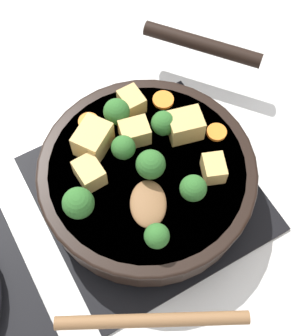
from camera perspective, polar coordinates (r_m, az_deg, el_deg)
The scene contains 20 objects.
ground_plane at distance 0.72m, azimuth -0.00°, elevation -3.09°, with size 2.40×2.40×0.00m, color silver.
front_burner_grate at distance 0.71m, azimuth -0.00°, elevation -2.69°, with size 0.31×0.31×0.03m.
skillet_pan at distance 0.66m, azimuth 0.09°, elevation -0.81°, with size 0.39×0.42×0.06m.
wooden_spoon at distance 0.58m, azimuth 0.41°, elevation -11.78°, with size 0.23×0.21×0.02m.
tofu_cube_center_large at distance 0.64m, azimuth -6.60°, elevation 3.50°, with size 0.05×0.04×0.04m, color tan.
tofu_cube_near_handle at distance 0.62m, azimuth -7.03°, elevation -0.59°, with size 0.04×0.03×0.03m, color tan.
tofu_cube_east_chunk at distance 0.65m, azimuth -1.52°, elevation 4.35°, with size 0.04×0.03×0.03m, color tan.
tofu_cube_west_chunk at distance 0.65m, azimuth 4.67°, elevation 5.18°, with size 0.05×0.04×0.04m, color tan.
tofu_cube_back_piece at distance 0.63m, azimuth 8.13°, elevation -0.04°, with size 0.04×0.03×0.03m, color tan.
tofu_cube_front_piece at distance 0.68m, azimuth -1.88°, elevation 8.11°, with size 0.04×0.03×0.03m, color tan.
broccoli_floret_near_spoon at distance 0.61m, azimuth 0.43°, elevation 0.40°, with size 0.04×0.04×0.05m.
broccoli_floret_center_top at distance 0.66m, azimuth -3.52°, elevation 6.95°, with size 0.04×0.04×0.04m.
broccoli_floret_east_rim at distance 0.58m, azimuth 1.21°, elevation -8.31°, with size 0.03×0.03×0.04m.
broccoli_floret_west_rim at distance 0.60m, azimuth -8.37°, elevation -4.27°, with size 0.04×0.04×0.05m.
broccoli_floret_north_edge at distance 0.63m, azimuth -2.90°, elevation 2.47°, with size 0.03×0.03×0.04m.
broccoli_floret_south_cluster at distance 0.65m, azimuth 2.02°, elevation 5.44°, with size 0.03×0.03×0.04m.
broccoli_floret_mid_floret at distance 0.60m, azimuth 5.65°, elevation -2.50°, with size 0.04×0.04×0.04m.
carrot_slice_orange_thin at distance 0.70m, azimuth 1.99°, elevation 8.29°, with size 0.03×0.03×0.01m, color orange.
carrot_slice_near_center at distance 0.68m, azimuth -7.13°, elevation 5.62°, with size 0.03×0.03×0.01m, color orange.
carrot_slice_edge_slice at distance 0.67m, azimuth 8.61°, elevation 4.17°, with size 0.03×0.03×0.01m, color orange.
Camera 1 is at (-0.25, 0.14, 0.66)m, focal length 50.00 mm.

